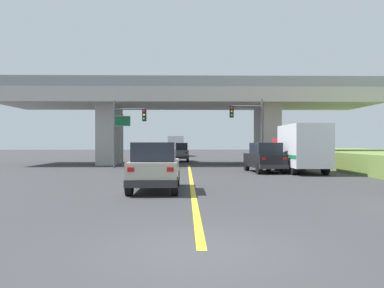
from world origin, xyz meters
TOP-DOWN VIEW (x-y plane):
  - ground at (0.00, 29.39)m, footprint 160.00×160.00m
  - overpass_bridge at (0.00, 29.39)m, footprint 34.19×8.38m
  - lane_divider_stripe at (0.00, 13.22)m, footprint 0.20×26.45m
  - suv_lead at (-1.57, 9.01)m, footprint 1.97×4.52m
  - suv_crossing at (5.08, 18.85)m, footprint 2.24×4.51m
  - box_truck at (7.45, 18.61)m, footprint 2.33×6.69m
  - sedan_oncoming at (-0.93, 34.46)m, footprint 1.96×4.84m
  - traffic_signal_nearside at (5.09, 24.29)m, footprint 2.75×0.36m
  - traffic_signal_farside at (-5.11, 23.43)m, footprint 2.65×0.36m
  - highway_sign at (-5.90, 26.94)m, footprint 1.46×0.17m
  - semi_truck_distant at (-1.74, 51.97)m, footprint 2.33×7.24m

SIDE VIEW (x-z plane):
  - ground at x=0.00m, z-range 0.00..0.00m
  - lane_divider_stripe at x=0.00m, z-range 0.00..0.01m
  - suv_crossing at x=5.08m, z-range 0.00..2.02m
  - suv_lead at x=-1.57m, z-range 0.00..2.02m
  - sedan_oncoming at x=-0.93m, z-range 0.01..2.03m
  - semi_truck_distant at x=-1.74m, z-range 0.09..3.10m
  - box_truck at x=7.45m, z-range 0.07..3.26m
  - highway_sign at x=-5.90m, z-range 1.03..5.60m
  - traffic_signal_farside at x=-5.11m, z-range 0.70..6.06m
  - traffic_signal_nearside at x=5.09m, z-range 0.79..6.38m
  - overpass_bridge at x=0.00m, z-range 1.69..9.40m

